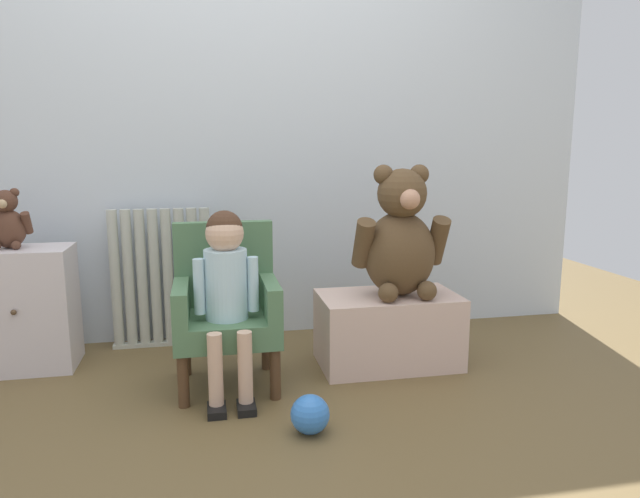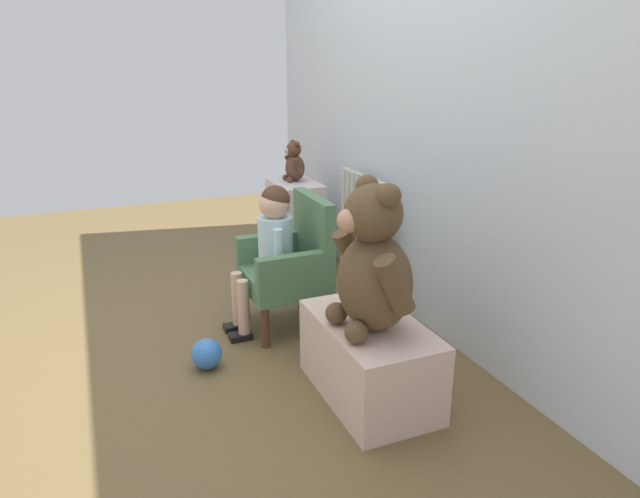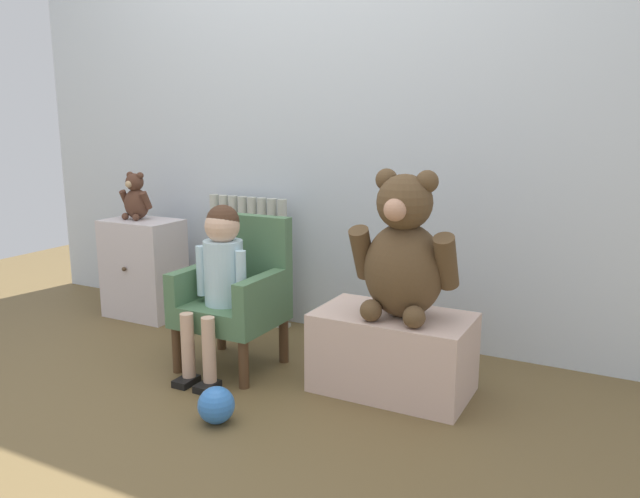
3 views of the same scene
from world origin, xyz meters
TOP-DOWN VIEW (x-y plane):
  - ground_plane at (0.00, 0.00)m, footprint 6.00×6.00m
  - back_wall at (0.00, 1.22)m, footprint 3.80×0.05m
  - radiator at (-0.38, 1.09)m, footprint 0.50×0.05m
  - small_dresser at (-0.96, 0.91)m, footprint 0.42×0.30m
  - child_armchair at (-0.09, 0.56)m, footprint 0.42×0.38m
  - child_figure at (-0.09, 0.45)m, footprint 0.25×0.35m
  - low_bench at (0.64, 0.62)m, footprint 0.62×0.36m
  - large_teddy_bear at (0.68, 0.61)m, footprint 0.42×0.30m
  - small_teddy_bear at (-1.00, 0.92)m, footprint 0.19×0.13m
  - toy_ball at (0.17, 0.06)m, footprint 0.14×0.14m

SIDE VIEW (x-z plane):
  - ground_plane at x=0.00m, z-range 0.00..0.00m
  - toy_ball at x=0.17m, z-range 0.00..0.14m
  - low_bench at x=0.64m, z-range 0.00..0.33m
  - small_dresser at x=-0.96m, z-range 0.00..0.55m
  - child_armchair at x=-0.09m, z-range 0.00..0.67m
  - radiator at x=-0.38m, z-range 0.00..0.69m
  - child_figure at x=-0.09m, z-range 0.11..0.85m
  - large_teddy_bear at x=0.68m, z-range 0.29..0.87m
  - small_teddy_bear at x=-1.00m, z-range 0.53..0.79m
  - back_wall at x=0.00m, z-range 0.00..2.40m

